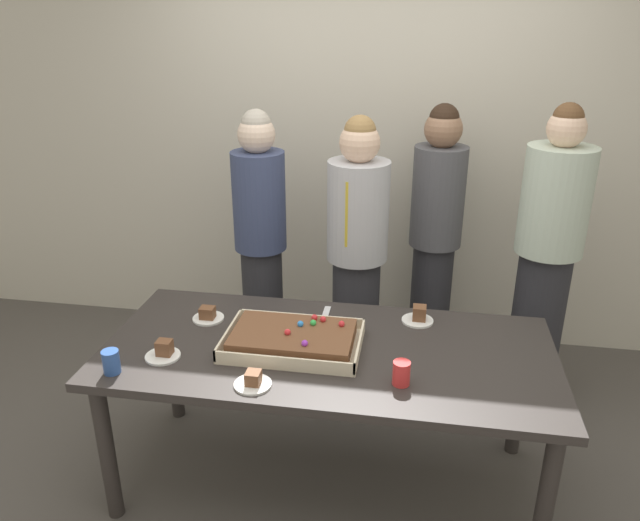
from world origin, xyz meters
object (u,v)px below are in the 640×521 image
object	(u,v)px
plated_slice_far_right	(208,316)
drink_cup_nearest	(401,373)
person_striped_tie_right	(435,235)
plated_slice_near_right	(253,381)
drink_cup_middle	(111,362)
cake_server_utensil	(325,316)
person_serving_front	(261,240)
person_green_shirt_behind	(547,258)
plated_slice_far_left	(164,352)
sheet_cake	(293,339)
plated_slice_near_left	(418,316)
party_table	(328,363)
person_far_right_suit	(357,255)

from	to	relation	value
plated_slice_far_right	drink_cup_nearest	distance (m)	1.01
plated_slice_far_right	person_striped_tie_right	xyz separation A→B (m)	(1.07, 1.02, 0.11)
plated_slice_near_right	person_striped_tie_right	xyz separation A→B (m)	(0.71, 1.52, 0.11)
plated_slice_far_right	drink_cup_middle	xyz separation A→B (m)	(-0.23, -0.50, 0.03)
cake_server_utensil	person_serving_front	xyz separation A→B (m)	(-0.49, 0.67, 0.11)
plated_slice_near_right	person_serving_front	size ratio (longest dim) A/B	0.09
plated_slice_far_right	person_green_shirt_behind	world-z (taller)	person_green_shirt_behind
plated_slice_far_left	cake_server_utensil	world-z (taller)	plated_slice_far_left
sheet_cake	person_serving_front	size ratio (longest dim) A/B	0.37
plated_slice_far_right	drink_cup_nearest	size ratio (longest dim) A/B	1.50
plated_slice_near_right	cake_server_utensil	distance (m)	0.65
plated_slice_near_left	person_green_shirt_behind	distance (m)	0.90
plated_slice_near_right	plated_slice_far_left	size ratio (longest dim) A/B	1.00
person_serving_front	person_striped_tie_right	xyz separation A→B (m)	(1.01, 0.24, 0.01)
plated_slice_far_right	sheet_cake	bearing A→B (deg)	-21.46
cake_server_utensil	person_serving_front	bearing A→B (deg)	126.46
plated_slice_far_left	plated_slice_far_right	size ratio (longest dim) A/B	1.00
plated_slice_far_right	party_table	bearing A→B (deg)	-15.09
plated_slice_far_right	person_striped_tie_right	bearing A→B (deg)	43.69
person_striped_tie_right	drink_cup_nearest	bearing A→B (deg)	21.69
drink_cup_nearest	person_green_shirt_behind	world-z (taller)	person_green_shirt_behind
drink_cup_middle	person_far_right_suit	bearing A→B (deg)	53.75
cake_server_utensil	person_striped_tie_right	world-z (taller)	person_striped_tie_right
party_table	person_green_shirt_behind	xyz separation A→B (m)	(1.05, 0.90, 0.22)
drink_cup_nearest	cake_server_utensil	distance (m)	0.64
plated_slice_far_left	person_striped_tie_right	bearing A→B (deg)	50.30
sheet_cake	plated_slice_near_right	size ratio (longest dim) A/B	3.98
plated_slice_near_left	plated_slice_near_right	xyz separation A→B (m)	(-0.63, -0.65, -0.01)
drink_cup_nearest	person_serving_front	world-z (taller)	person_serving_front
party_table	person_green_shirt_behind	size ratio (longest dim) A/B	1.17
person_green_shirt_behind	cake_server_utensil	bearing A→B (deg)	-8.17
plated_slice_far_right	person_green_shirt_behind	size ratio (longest dim) A/B	0.09
plated_slice_near_left	person_far_right_suit	world-z (taller)	person_far_right_suit
person_green_shirt_behind	person_striped_tie_right	world-z (taller)	person_green_shirt_behind
drink_cup_nearest	party_table	bearing A→B (deg)	145.43
plated_slice_far_right	drink_cup_nearest	xyz separation A→B (m)	(0.94, -0.39, 0.03)
drink_cup_nearest	person_far_right_suit	distance (m)	1.11
plated_slice_near_left	cake_server_utensil	bearing A→B (deg)	-176.00
plated_slice_far_right	person_serving_front	size ratio (longest dim) A/B	0.09
plated_slice_far_left	drink_cup_nearest	xyz separation A→B (m)	(1.01, -0.04, 0.03)
person_far_right_suit	party_table	bearing A→B (deg)	10.03
plated_slice_near_right	plated_slice_far_right	distance (m)	0.62
drink_cup_middle	person_far_right_suit	world-z (taller)	person_far_right_suit
drink_cup_nearest	person_green_shirt_behind	xyz separation A→B (m)	(0.73, 1.13, 0.09)
person_striped_tie_right	person_far_right_suit	bearing A→B (deg)	-24.64
sheet_cake	plated_slice_far_right	size ratio (longest dim) A/B	3.98
plated_slice_near_right	cake_server_utensil	size ratio (longest dim) A/B	0.75
drink_cup_nearest	sheet_cake	bearing A→B (deg)	156.32
plated_slice_far_left	person_striped_tie_right	distance (m)	1.79
plated_slice_near_right	person_serving_front	bearing A→B (deg)	103.37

